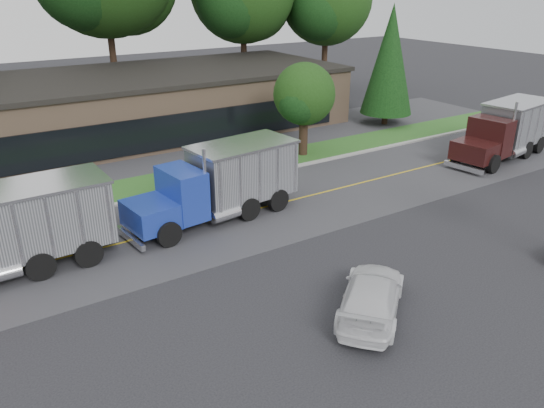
{
  "coord_description": "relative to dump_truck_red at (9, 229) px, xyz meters",
  "views": [
    {
      "loc": [
        -9.31,
        -11.52,
        10.4
      ],
      "look_at": [
        1.62,
        5.58,
        1.8
      ],
      "focal_mm": 35.0,
      "sensor_mm": 36.0,
      "label": 1
    }
  ],
  "objects": [
    {
      "name": "tree_far_e",
      "position": [
        32.12,
        22.29,
        6.56
      ],
      "size": [
        9.19,
        8.65,
        13.11
      ],
      "color": "#382619",
      "rests_on": "ground"
    },
    {
      "name": "ground",
      "position": [
        7.98,
        -8.82,
        -1.81
      ],
      "size": [
        140.0,
        140.0,
        0.0
      ],
      "primitive_type": "plane",
      "color": "#313136",
      "rests_on": "ground"
    },
    {
      "name": "dump_truck_maroon",
      "position": [
        28.53,
        -1.0,
        -0.0
      ],
      "size": [
        8.58,
        3.78,
        3.36
      ],
      "rotation": [
        0.0,
        0.0,
        3.29
      ],
      "color": "black",
      "rests_on": "ground"
    },
    {
      "name": "dump_truck_blue",
      "position": [
        9.18,
        0.37,
        -0.0
      ],
      "size": [
        8.62,
        3.51,
        3.36
      ],
      "rotation": [
        0.0,
        0.0,
        3.25
      ],
      "color": "black",
      "rests_on": "ground"
    },
    {
      "name": "grass_verge",
      "position": [
        7.98,
        6.18,
        -1.81
      ],
      "size": [
        60.0,
        3.4,
        0.03
      ],
      "primitive_type": "cube",
      "color": "#2B6020",
      "rests_on": "ground"
    },
    {
      "name": "rally_car",
      "position": [
        9.59,
        -9.42,
        -1.13
      ],
      "size": [
        4.81,
        4.49,
        1.36
      ],
      "primitive_type": "imported",
      "rotation": [
        0.0,
        0.0,
        2.27
      ],
      "color": "silver",
      "rests_on": "ground"
    },
    {
      "name": "far_parking",
      "position": [
        7.98,
        11.18,
        -1.81
      ],
      "size": [
        60.0,
        7.0,
        0.02
      ],
      "primitive_type": "cube",
      "color": "#4C4C51",
      "rests_on": "ground"
    },
    {
      "name": "curb",
      "position": [
        7.98,
        4.38,
        -1.81
      ],
      "size": [
        60.0,
        0.3,
        0.12
      ],
      "primitive_type": "cube",
      "color": "#9E9E99",
      "rests_on": "ground"
    },
    {
      "name": "road",
      "position": [
        7.98,
        0.18,
        -1.81
      ],
      "size": [
        60.0,
        8.0,
        0.02
      ],
      "primitive_type": "cube",
      "color": "#4C4C51",
      "rests_on": "ground"
    },
    {
      "name": "center_line",
      "position": [
        7.98,
        0.18,
        -1.81
      ],
      "size": [
        60.0,
        0.12,
        0.01
      ],
      "primitive_type": "cube",
      "color": "gold",
      "rests_on": "ground"
    },
    {
      "name": "dump_truck_red",
      "position": [
        0.0,
        0.0,
        0.0
      ],
      "size": [
        8.71,
        2.88,
        3.36
      ],
      "rotation": [
        0.0,
        0.0,
        3.17
      ],
      "color": "black",
      "rests_on": "ground"
    },
    {
      "name": "tree_verge",
      "position": [
        18.04,
        6.23,
        1.9
      ],
      "size": [
        4.09,
        3.85,
        5.83
      ],
      "color": "#382619",
      "rests_on": "ground"
    },
    {
      "name": "strip_mall",
      "position": [
        9.98,
        17.18,
        0.19
      ],
      "size": [
        32.0,
        12.0,
        4.0
      ],
      "primitive_type": "cube",
      "color": "#95755B",
      "rests_on": "ground"
    },
    {
      "name": "evergreen_right",
      "position": [
        27.98,
        9.18,
        3.09
      ],
      "size": [
        3.92,
        3.92,
        8.91
      ],
      "color": "#382619",
      "rests_on": "ground"
    }
  ]
}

